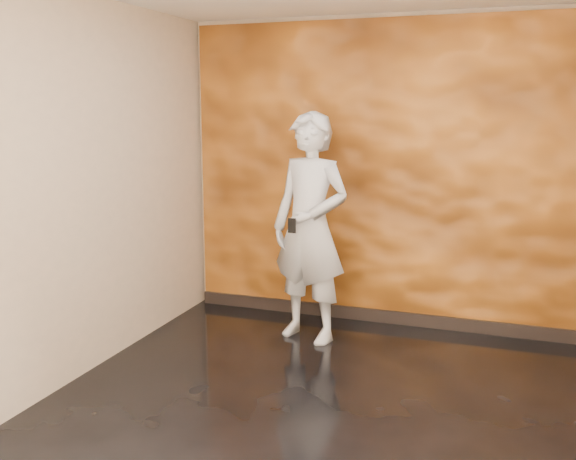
% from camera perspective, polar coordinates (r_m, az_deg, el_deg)
% --- Properties ---
extents(room, '(4.02, 4.02, 2.81)m').
position_cam_1_polar(room, '(3.97, 4.88, 2.26)').
color(room, black).
rests_on(room, ground).
extents(feature_wall, '(3.90, 0.06, 2.75)m').
position_cam_1_polar(feature_wall, '(5.88, 9.78, 4.76)').
color(feature_wall, orange).
rests_on(feature_wall, ground).
extents(baseboard, '(3.90, 0.04, 0.12)m').
position_cam_1_polar(baseboard, '(6.12, 9.32, -7.66)').
color(baseboard, black).
rests_on(baseboard, ground).
extents(man, '(0.81, 0.64, 1.96)m').
position_cam_1_polar(man, '(5.45, 1.99, 0.18)').
color(man, '#A6ACB7').
rests_on(man, ground).
extents(phone, '(0.07, 0.01, 0.12)m').
position_cam_1_polar(phone, '(5.22, 0.35, 0.39)').
color(phone, black).
rests_on(phone, man).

